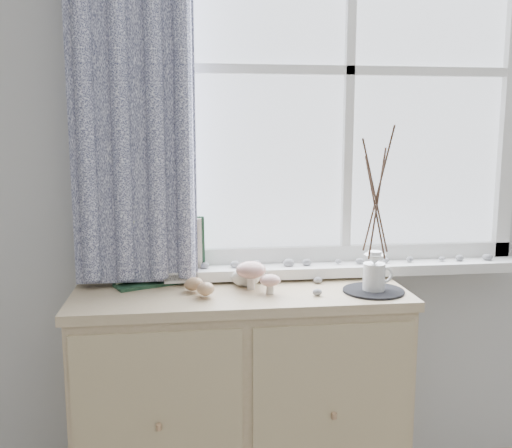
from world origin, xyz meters
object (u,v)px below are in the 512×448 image
(twig_pitcher, at_px, (377,197))
(botanical_book, at_px, (158,251))
(toadstool_cluster, at_px, (256,273))
(sideboard, at_px, (241,401))

(twig_pitcher, bearing_deg, botanical_book, 147.24)
(botanical_book, height_order, toadstool_cluster, botanical_book)
(botanical_book, relative_size, twig_pitcher, 0.64)
(twig_pitcher, bearing_deg, sideboard, 151.45)
(botanical_book, bearing_deg, sideboard, -43.78)
(sideboard, relative_size, toadstool_cluster, 7.38)
(toadstool_cluster, distance_m, twig_pitcher, 0.51)
(toadstool_cluster, height_order, twig_pitcher, twig_pitcher)
(botanical_book, distance_m, toadstool_cluster, 0.37)
(toadstool_cluster, bearing_deg, twig_pitcher, -10.32)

